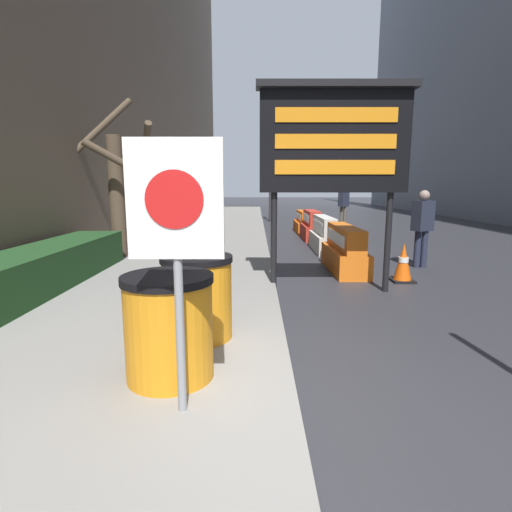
% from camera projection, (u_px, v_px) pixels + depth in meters
% --- Properties ---
extents(ground_plane, '(120.00, 120.00, 0.00)m').
position_uv_depth(ground_plane, '(299.00, 423.00, 2.90)').
color(ground_plane, '#2D2D33').
extents(sidewalk_left, '(4.19, 56.00, 0.15)m').
position_uv_depth(sidewalk_left, '(10.00, 413.00, 2.89)').
color(sidewalk_left, gray).
rests_on(sidewalk_left, ground_plane).
extents(hedge_strip, '(0.90, 4.39, 0.62)m').
position_uv_depth(hedge_strip, '(48.00, 266.00, 6.26)').
color(hedge_strip, '#1E421E').
rests_on(hedge_strip, sidewalk_left).
extents(bare_tree, '(1.91, 1.87, 3.59)m').
position_uv_depth(bare_tree, '(118.00, 182.00, 8.73)').
color(bare_tree, '#4C3D2D').
rests_on(bare_tree, sidewalk_left).
extents(barrel_drum_foreground, '(0.73, 0.73, 0.85)m').
position_uv_depth(barrel_drum_foreground, '(169.00, 326.00, 3.21)').
color(barrel_drum_foreground, orange).
rests_on(barrel_drum_foreground, sidewalk_left).
extents(barrel_drum_middle, '(0.73, 0.73, 0.85)m').
position_uv_depth(barrel_drum_middle, '(198.00, 297.00, 4.07)').
color(barrel_drum_middle, orange).
rests_on(barrel_drum_middle, sidewalk_left).
extents(warning_sign, '(0.62, 0.08, 1.84)m').
position_uv_depth(warning_sign, '(176.00, 224.00, 2.55)').
color(warning_sign, gray).
rests_on(warning_sign, sidewalk_left).
extents(message_board, '(2.40, 0.36, 3.22)m').
position_uv_depth(message_board, '(334.00, 141.00, 6.10)').
color(message_board, black).
rests_on(message_board, ground_plane).
extents(jersey_barrier_orange_near, '(0.61, 2.00, 0.91)m').
position_uv_depth(jersey_barrier_orange_near, '(345.00, 251.00, 8.06)').
color(jersey_barrier_orange_near, orange).
rests_on(jersey_barrier_orange_near, ground_plane).
extents(jersey_barrier_white, '(0.54, 1.90, 0.91)m').
position_uv_depth(jersey_barrier_white, '(324.00, 236.00, 10.51)').
color(jersey_barrier_white, silver).
rests_on(jersey_barrier_white, ground_plane).
extents(jersey_barrier_red_striped, '(0.58, 1.73, 0.93)m').
position_uv_depth(jersey_barrier_red_striped, '(312.00, 227.00, 12.81)').
color(jersey_barrier_red_striped, red).
rests_on(jersey_barrier_red_striped, ground_plane).
extents(jersey_barrier_orange_far, '(0.62, 1.93, 0.79)m').
position_uv_depth(jersey_barrier_orange_far, '(304.00, 223.00, 14.91)').
color(jersey_barrier_orange_far, orange).
rests_on(jersey_barrier_orange_far, ground_plane).
extents(traffic_cone_near, '(0.39, 0.39, 0.69)m').
position_uv_depth(traffic_cone_near, '(403.00, 263.00, 7.13)').
color(traffic_cone_near, black).
rests_on(traffic_cone_near, ground_plane).
extents(traffic_cone_mid, '(0.38, 0.38, 0.67)m').
position_uv_depth(traffic_cone_mid, '(305.00, 220.00, 16.50)').
color(traffic_cone_mid, black).
rests_on(traffic_cone_mid, ground_plane).
extents(traffic_light_near_curb, '(0.28, 0.45, 4.20)m').
position_uv_depth(traffic_light_near_curb, '(271.00, 157.00, 18.80)').
color(traffic_light_near_curb, '#2D2D30').
rests_on(traffic_light_near_curb, ground_plane).
extents(pedestrian_worker, '(0.51, 0.49, 1.70)m').
position_uv_depth(pedestrian_worker, '(344.00, 202.00, 17.29)').
color(pedestrian_worker, '#514C42').
rests_on(pedestrian_worker, ground_plane).
extents(pedestrian_passerby, '(0.49, 0.43, 1.61)m').
position_uv_depth(pedestrian_passerby, '(423.00, 222.00, 8.29)').
color(pedestrian_passerby, '#23283D').
rests_on(pedestrian_passerby, ground_plane).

